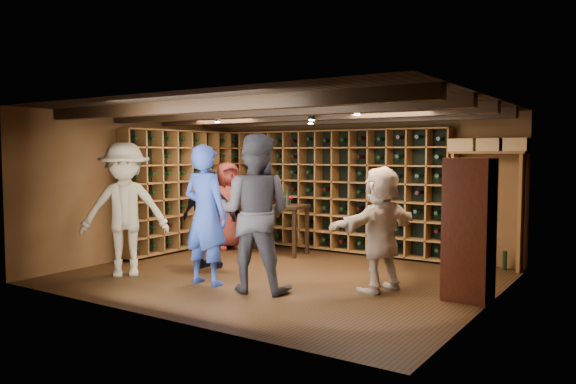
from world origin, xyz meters
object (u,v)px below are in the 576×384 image
Objects in this scene: guest_khaki at (125,210)px; tasting_table at (274,210)px; man_grey_suit at (255,213)px; guest_beige at (381,229)px; display_cabinet at (469,232)px; guest_woman_black at (209,218)px; guest_red_floral at (228,206)px; man_blue_shirt at (205,215)px.

tasting_table is (0.80, 2.75, -0.20)m from guest_khaki.
man_grey_suit reaches higher than guest_beige.
man_grey_suit reaches higher than display_cabinet.
guest_woman_black is 0.97× the size of guest_beige.
display_cabinet is 1.08× the size of guest_woman_black.
guest_red_floral is at bearing 177.87° from tasting_table.
guest_red_floral is (-4.93, 1.27, -0.02)m from display_cabinet.
guest_red_floral is 1.85m from guest_woman_black.
man_blue_shirt reaches higher than guest_woman_black.
man_grey_suit is 1.05× the size of guest_khaki.
guest_woman_black is at bearing -44.48° from man_grey_suit.
guest_khaki reaches higher than guest_red_floral.
man_grey_suit reaches higher than tasting_table.
guest_khaki is at bearing 47.89° from guest_woman_black.
guest_khaki reaches higher than display_cabinet.
man_grey_suit is 1.29× the size of guest_woman_black.
guest_khaki reaches higher than guest_woman_black.
man_blue_shirt is 1.21× the size of guest_woman_black.
guest_red_floral is at bearing -92.43° from guest_beige.
man_blue_shirt is 2.94m from guest_red_floral.
man_grey_suit is at bearing -37.45° from guest_beige.
guest_red_floral is 2.71m from guest_khaki.
guest_khaki reaches higher than tasting_table.
man_grey_suit is 3.42m from guest_red_floral.
tasting_table is at bearing 161.25° from display_cabinet.
display_cabinet reaches higher than guest_red_floral.
man_blue_shirt is at bearing -160.37° from display_cabinet.
guest_red_floral is 1.34× the size of tasting_table.
man_grey_suit is at bearing -155.66° from display_cabinet.
man_blue_shirt is 1.40m from guest_khaki.
man_blue_shirt is 1.17× the size of guest_red_floral.
man_blue_shirt is 0.83m from man_grey_suit.
guest_khaki is 1.60× the size of tasting_table.
display_cabinet is 1.05× the size of guest_beige.
display_cabinet reaches higher than guest_woman_black.
guest_red_floral is at bearing -61.17° from man_grey_suit.
guest_red_floral is (-2.44, 2.39, -0.21)m from man_grey_suit.
guest_khaki is at bearing -8.90° from man_grey_suit.
man_blue_shirt reaches higher than guest_red_floral.
man_blue_shirt reaches higher than tasting_table.
display_cabinet is 2.74m from man_grey_suit.
guest_beige is (-1.10, -0.18, -0.02)m from display_cabinet.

